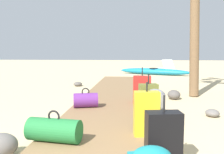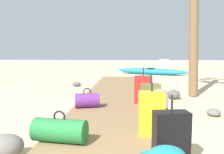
% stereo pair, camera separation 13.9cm
% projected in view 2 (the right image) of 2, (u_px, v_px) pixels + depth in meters
% --- Properties ---
extents(ground_plane, '(60.00, 60.00, 0.00)m').
position_uv_depth(ground_plane, '(115.00, 110.00, 4.93)').
color(ground_plane, '#D1BA8C').
extents(boardwalk, '(1.79, 10.07, 0.08)m').
position_uv_depth(boardwalk, '(117.00, 99.00, 5.92)').
color(boardwalk, olive).
rests_on(boardwalk, ground).
extents(suitcase_yellow, '(0.36, 0.21, 0.75)m').
position_uv_depth(suitcase_yellow, '(151.00, 113.00, 3.21)').
color(suitcase_yellow, gold).
rests_on(suitcase_yellow, boardwalk).
extents(backpack_grey, '(0.32, 0.25, 0.58)m').
position_uv_depth(backpack_grey, '(159.00, 106.00, 3.69)').
color(backpack_grey, slate).
rests_on(backpack_grey, boardwalk).
extents(suitcase_red, '(0.40, 0.21, 0.81)m').
position_uv_depth(suitcase_red, '(143.00, 89.00, 5.25)').
color(suitcase_red, red).
rests_on(suitcase_red, boardwalk).
extents(suitcase_olive, '(0.37, 0.26, 0.74)m').
position_uv_depth(suitcase_olive, '(151.00, 99.00, 4.31)').
color(suitcase_olive, olive).
rests_on(suitcase_olive, boardwalk).
extents(duffel_bag_purple, '(0.56, 0.41, 0.41)m').
position_uv_depth(duffel_bag_purple, '(87.00, 100.00, 4.85)').
color(duffel_bag_purple, '#6B2D84').
rests_on(duffel_bag_purple, boardwalk).
extents(duffel_bag_green, '(0.73, 0.39, 0.42)m').
position_uv_depth(duffel_bag_green, '(60.00, 130.00, 2.98)').
color(duffel_bag_green, '#237538').
rests_on(duffel_bag_green, boardwalk).
extents(suitcase_black, '(0.40, 0.25, 0.71)m').
position_uv_depth(suitcase_black, '(171.00, 135.00, 2.50)').
color(suitcase_black, black).
rests_on(suitcase_black, boardwalk).
extents(lounge_chair, '(1.08, 1.62, 0.82)m').
position_uv_depth(lounge_chair, '(161.00, 68.00, 13.08)').
color(lounge_chair, white).
rests_on(lounge_chair, ground).
extents(kayak, '(3.88, 2.11, 0.36)m').
position_uv_depth(kayak, '(151.00, 71.00, 12.71)').
color(kayak, teal).
rests_on(kayak, ground).
extents(rock_right_near, '(0.35, 0.38, 0.24)m').
position_uv_depth(rock_right_near, '(174.00, 94.00, 6.11)').
color(rock_right_near, '#5B5651').
rests_on(rock_right_near, ground).
extents(rock_left_mid, '(0.52, 0.49, 0.30)m').
position_uv_depth(rock_left_mid, '(5.00, 147.00, 2.67)').
color(rock_left_mid, slate).
rests_on(rock_left_mid, ground).
extents(rock_left_near, '(0.40, 0.38, 0.16)m').
position_uv_depth(rock_left_near, '(77.00, 84.00, 8.37)').
color(rock_left_near, '#5B5651').
rests_on(rock_left_near, ground).
extents(rock_right_mid, '(0.31, 0.33, 0.15)m').
position_uv_depth(rock_right_mid, '(214.00, 112.00, 4.48)').
color(rock_right_mid, slate).
rests_on(rock_right_mid, ground).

